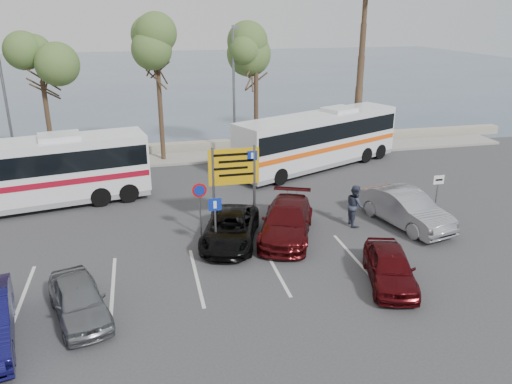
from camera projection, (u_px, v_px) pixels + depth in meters
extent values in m
plane|color=#363638|center=(225.00, 260.00, 19.05)|extent=(120.00, 120.00, 0.00)
cube|color=gray|center=(188.00, 158.00, 31.83)|extent=(44.00, 2.40, 0.15)
cube|color=gray|center=(184.00, 147.00, 33.58)|extent=(48.00, 0.80, 0.60)
plane|color=#3E4F63|center=(156.00, 74.00, 73.91)|extent=(140.00, 140.00, 0.00)
cylinder|color=#382619|center=(49.00, 124.00, 29.23)|extent=(0.28, 0.28, 5.04)
cylinder|color=#382619|center=(161.00, 115.00, 30.52)|extent=(0.28, 0.28, 5.60)
cylinder|color=#382619|center=(256.00, 114.00, 31.87)|extent=(0.28, 0.28, 5.18)
cylinder|color=#382619|center=(360.00, 72.00, 32.53)|extent=(0.48, 0.48, 10.00)
cylinder|color=slate|center=(6.00, 102.00, 27.93)|extent=(0.16, 0.16, 8.00)
cylinder|color=slate|center=(234.00, 93.00, 30.70)|extent=(0.16, 0.16, 8.00)
cylinder|color=slate|center=(234.00, 26.00, 28.93)|extent=(0.12, 0.90, 0.12)
cube|color=slate|center=(236.00, 27.00, 28.49)|extent=(0.45, 0.25, 0.12)
cylinder|color=slate|center=(213.00, 188.00, 21.38)|extent=(0.12, 0.12, 3.60)
cylinder|color=slate|center=(254.00, 185.00, 21.76)|extent=(0.12, 0.12, 3.60)
cube|color=#DAA10B|center=(234.00, 167.00, 21.26)|extent=(2.20, 0.06, 1.60)
cube|color=#0C2699|center=(252.00, 156.00, 21.24)|extent=(0.42, 0.01, 0.42)
cylinder|color=slate|center=(200.00, 212.00, 20.74)|extent=(0.07, 0.07, 2.20)
cylinder|color=#B20C0C|center=(199.00, 190.00, 20.38)|extent=(0.60, 0.03, 0.60)
cylinder|color=slate|center=(216.00, 226.00, 19.36)|extent=(0.07, 0.07, 2.20)
cube|color=#0C2699|center=(215.00, 205.00, 19.03)|extent=(0.50, 0.03, 0.50)
cylinder|color=slate|center=(436.00, 199.00, 22.13)|extent=(0.07, 0.07, 2.20)
cube|color=white|center=(439.00, 180.00, 21.81)|extent=(0.50, 0.03, 0.40)
cube|color=white|center=(25.00, 171.00, 23.36)|extent=(11.47, 4.46, 2.76)
cube|color=black|center=(23.00, 161.00, 23.20)|extent=(11.26, 4.46, 0.98)
cube|color=maroon|center=(27.00, 180.00, 23.52)|extent=(11.37, 4.47, 0.28)
cube|color=gray|center=(30.00, 198.00, 23.84)|extent=(11.36, 4.42, 0.51)
cube|color=white|center=(20.00, 140.00, 22.85)|extent=(2.12, 1.82, 0.22)
cube|color=white|center=(319.00, 137.00, 29.61)|extent=(11.08, 6.75, 2.73)
cube|color=black|center=(319.00, 129.00, 29.44)|extent=(10.90, 6.69, 0.97)
cube|color=#F6550E|center=(318.00, 144.00, 29.76)|extent=(10.99, 6.73, 0.28)
cube|color=gray|center=(318.00, 159.00, 30.08)|extent=(10.97, 6.68, 0.51)
cube|color=white|center=(320.00, 113.00, 29.10)|extent=(2.30, 2.11, 0.22)
imported|color=slate|center=(79.00, 300.00, 15.32)|extent=(2.44, 3.91, 1.24)
imported|color=#4B0C0F|center=(287.00, 221.00, 20.80)|extent=(3.69, 5.27, 1.42)
imported|color=#4C0A0E|center=(390.00, 267.00, 17.24)|extent=(2.48, 3.99, 1.27)
imported|color=black|center=(230.00, 228.00, 20.32)|extent=(3.34, 4.87, 1.24)
imported|color=gray|center=(405.00, 208.00, 21.93)|extent=(2.73, 4.99, 1.56)
imported|color=#32374B|center=(355.00, 205.00, 21.89)|extent=(0.75, 0.93, 1.84)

